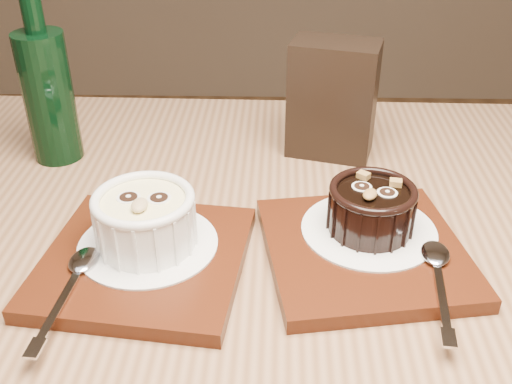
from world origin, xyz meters
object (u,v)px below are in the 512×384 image
Objects in this scene: condiment_stand at (333,99)px; green_bottle at (48,92)px; table at (275,345)px; tray_left at (144,261)px; tray_right at (364,251)px; ramekin_white at (145,218)px; ramekin_dark at (372,207)px.

green_bottle is (-0.33, -0.02, 0.01)m from condiment_stand.
tray_left is (-0.12, 0.01, 0.10)m from table.
condiment_stand is at bearing 74.51° from table.
table is at bearing -162.51° from tray_right.
ramekin_white reaches higher than tray_left.
table is 6.74× the size of tray_left.
ramekin_white is at bearing -147.91° from ramekin_dark.
ramekin_dark is at bearing 28.97° from table.
condiment_stand is (0.19, 0.23, 0.06)m from tray_left.
ramekin_dark is 0.38× the size of green_bottle.
condiment_stand is (0.19, 0.22, 0.02)m from ramekin_white.
green_bottle is (-0.14, 0.21, 0.08)m from tray_left.
tray_left is 0.31m from condiment_stand.
table is 0.17m from ramekin_dark.
tray_left is 1.00× the size of tray_right.
tray_right is at bearing 5.41° from tray_left.
ramekin_dark reaches higher than table.
condiment_stand is at bearing 121.04° from ramekin_dark.
condiment_stand is 0.33m from green_bottle.
ramekin_dark reaches higher than tray_right.
condiment_stand reaches higher than tray_right.
tray_left is at bearing -55.91° from green_bottle.
ramekin_white is 1.13× the size of ramekin_dark.
condiment_stand is at bearing 94.31° from tray_right.
table is 8.67× the size of condiment_stand.
condiment_stand reaches higher than tray_left.
tray_right is at bearing -85.69° from condiment_stand.
tray_right is (0.20, 0.02, 0.00)m from tray_left.
tray_right is at bearing -81.11° from ramekin_dark.
tray_right is 0.83× the size of green_bottle.
ramekin_white is 0.67× the size of condiment_stand.
condiment_stand is 0.65× the size of green_bottle.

